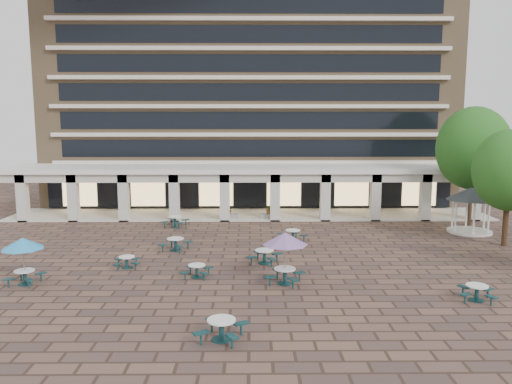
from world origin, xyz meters
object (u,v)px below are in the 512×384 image
picnic_table_1 (197,270)px  planter_left (230,214)px  gazebo (471,199)px  picnic_table_2 (222,328)px  planter_right (269,213)px

picnic_table_1 → planter_left: 15.88m
gazebo → planter_left: gazebo is taller
picnic_table_2 → picnic_table_1: bearing=117.7°
planter_right → planter_left: bearing=180.0°
picnic_table_2 → planter_right: bearing=98.2°
picnic_table_1 → planter_right: size_ratio=1.16×
planter_left → picnic_table_1: bearing=-93.9°
picnic_table_1 → gazebo: size_ratio=0.48×
gazebo → planter_left: 19.17m
picnic_table_2 → planter_left: (-0.69, 23.62, 0.01)m
picnic_table_2 → planter_right: planter_right is taller
gazebo → planter_right: size_ratio=2.44×
picnic_table_2 → planter_right: size_ratio=1.45×
picnic_table_2 → planter_right: 23.77m
picnic_table_2 → planter_left: planter_left is taller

